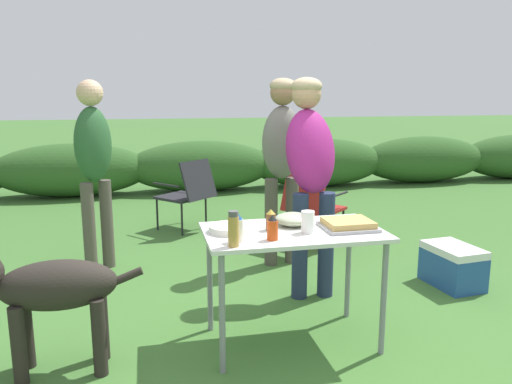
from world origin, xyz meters
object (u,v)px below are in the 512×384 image
Objects in this scene: folding_table at (293,242)px; mixing_bowl at (293,219)px; mayo_bottle at (238,228)px; dog at (47,291)px; standing_person_with_beanie at (94,157)px; paper_cup_stack at (308,222)px; camp_chair_near_hedge at (312,203)px; standing_person_in_navy_coat at (282,151)px; spice_jar at (233,229)px; hot_sauce_bottle at (273,228)px; camp_chair_green_behind_table at (188,191)px; cooler_box at (453,266)px; beer_bottle at (271,220)px; food_tray at (348,224)px; plate_stack at (230,228)px; standing_person_in_olive_jacket at (310,161)px.

mixing_bowl is at bearing 74.58° from folding_table.
mayo_bottle is 1.12m from dog.
mayo_bottle is 2.07m from standing_person_with_beanie.
paper_cup_stack reaches higher than camp_chair_near_hedge.
standing_person_in_navy_coat is at bearing -86.10° from camp_chair_near_hedge.
spice_jar is 1.36× the size of hot_sauce_bottle.
camp_chair_green_behind_table is 1.63× the size of cooler_box.
hot_sauce_bottle is (-0.21, -0.29, 0.03)m from mixing_bowl.
hot_sauce_bottle is at bearing -101.56° from beer_bottle.
standing_person_with_beanie reaches higher than folding_table.
paper_cup_stack is at bearing -105.17° from standing_person_in_navy_coat.
mixing_bowl is at bearing -90.31° from standing_person_with_beanie.
hot_sauce_bottle is (-0.52, -0.14, 0.04)m from food_tray.
cooler_box is at bearing -8.28° from camp_chair_near_hedge.
cooler_box is (1.98, -2.19, -0.30)m from camp_chair_green_behind_table.
standing_person_in_navy_coat reaches higher than mayo_bottle.
plate_stack is 1.72× the size of hot_sauce_bottle.
folding_table is 0.36m from food_tray.
folding_table is at bearing 132.14° from paper_cup_stack.
spice_jar is 0.24× the size of camp_chair_green_behind_table.
hot_sauce_bottle is at bearing -118.03° from standing_person_in_olive_jacket.
food_tray is at bearing -90.00° from dog.
hot_sauce_bottle is 0.09× the size of standing_person_in_navy_coat.
spice_jar is (-0.45, -0.36, 0.06)m from mixing_bowl.
standing_person_in_olive_jacket is (0.37, 0.78, 0.40)m from folding_table.
paper_cup_stack is at bearing 108.87° from cooler_box.
mixing_bowl is 0.19m from beer_bottle.
plate_stack is at bearing 164.91° from paper_cup_stack.
camp_chair_green_behind_table reaches higher than folding_table.
folding_table is 0.17m from mixing_bowl.
folding_table is 0.20m from beer_bottle.
mayo_bottle is at bearing 106.02° from cooler_box.
beer_bottle reaches higher than folding_table.
cooler_box is (1.57, 0.63, -0.49)m from folding_table.
standing_person_in_navy_coat reaches higher than food_tray.
camp_chair_green_behind_table is at bearing 98.39° from folding_table.
standing_person_in_navy_coat reaches higher than beer_bottle.
spice_jar is 0.40m from beer_bottle.
mixing_bowl is at bearing 34.50° from mayo_bottle.
mayo_bottle is 0.10× the size of standing_person_in_navy_coat.
standing_person_with_beanie is 2.03× the size of camp_chair_near_hedge.
standing_person_in_navy_coat reaches higher than paper_cup_stack.
spice_jar is (-0.76, -0.21, 0.07)m from food_tray.
folding_table is 6.59× the size of mayo_bottle.
paper_cup_stack is at bearing -92.80° from standing_person_with_beanie.
spice_jar is 0.39× the size of cooler_box.
spice_jar is 1.52× the size of beer_bottle.
folding_table is 2.15× the size of cooler_box.
spice_jar reaches higher than camp_chair_green_behind_table.
standing_person_in_olive_jacket reaches higher than dog.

